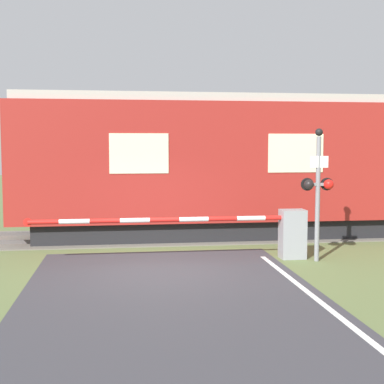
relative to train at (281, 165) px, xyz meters
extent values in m
plane|color=#5B6B3D|center=(-3.96, -4.28, -2.16)|extent=(80.00, 80.00, 0.00)
cube|color=#666056|center=(-3.96, 0.00, -2.14)|extent=(36.00, 3.20, 0.03)
cube|color=#595451|center=(-3.96, -0.72, -2.08)|extent=(36.00, 0.08, 0.10)
cube|color=#595451|center=(-3.96, 0.72, -2.08)|extent=(36.00, 0.08, 0.10)
cube|color=black|center=(0.00, 0.00, -1.86)|extent=(14.66, 2.42, 0.60)
cube|color=maroon|center=(0.00, 0.00, 0.13)|extent=(15.94, 2.85, 3.38)
cube|color=#ADA89E|center=(0.00, 0.00, 1.94)|extent=(15.62, 2.62, 0.24)
cube|color=beige|center=(0.00, -1.43, 0.39)|extent=(1.59, 0.02, 1.08)
cube|color=beige|center=(-4.38, -1.43, 0.39)|extent=(1.59, 0.02, 1.08)
cube|color=gray|center=(-0.73, -3.45, -1.56)|extent=(0.60, 0.44, 1.20)
cylinder|color=gray|center=(-0.73, -3.45, -1.15)|extent=(0.16, 0.16, 0.18)
cylinder|color=red|center=(-1.07, -3.45, -1.15)|extent=(0.70, 0.11, 0.11)
cylinder|color=white|center=(-1.77, -3.45, -1.15)|extent=(0.70, 0.11, 0.11)
cylinder|color=red|center=(-2.47, -3.45, -1.15)|extent=(0.70, 0.11, 0.11)
cylinder|color=white|center=(-3.17, -3.45, -1.15)|extent=(0.70, 0.11, 0.11)
cylinder|color=red|center=(-3.86, -3.45, -1.15)|extent=(0.70, 0.11, 0.11)
cylinder|color=white|center=(-4.56, -3.45, -1.15)|extent=(0.70, 0.11, 0.11)
cylinder|color=red|center=(-5.26, -3.45, -1.15)|extent=(0.70, 0.11, 0.11)
cylinder|color=white|center=(-5.95, -3.45, -1.15)|extent=(0.70, 0.11, 0.11)
cylinder|color=red|center=(-6.65, -3.45, -1.15)|extent=(0.70, 0.11, 0.11)
cylinder|color=red|center=(-7.00, -3.45, -1.15)|extent=(0.20, 0.02, 0.20)
cylinder|color=gray|center=(-0.25, -3.84, -0.67)|extent=(0.11, 0.11, 2.97)
cube|color=gray|center=(-0.25, -3.84, -0.32)|extent=(0.61, 0.07, 0.07)
sphere|color=black|center=(-0.49, -3.89, -0.32)|extent=(0.24, 0.24, 0.24)
sphere|color=red|center=(-0.01, -3.89, -0.32)|extent=(0.24, 0.24, 0.24)
cylinder|color=black|center=(-0.49, -3.78, -0.32)|extent=(0.30, 0.06, 0.30)
cylinder|color=black|center=(-0.01, -3.78, -0.32)|extent=(0.30, 0.06, 0.30)
cube|color=white|center=(-0.25, -3.88, 0.22)|extent=(0.44, 0.02, 0.27)
sphere|color=black|center=(-0.25, -3.84, 0.91)|extent=(0.18, 0.18, 0.18)
camera|label=1|loc=(-4.87, -15.93, 0.60)|focal=50.00mm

